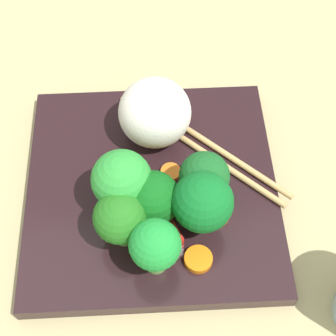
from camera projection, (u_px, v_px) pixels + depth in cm
name	position (u px, v px, depth cm)	size (l,w,h in cm)	color
ground_plane	(156.00, 198.00, 52.79)	(110.00, 110.00, 2.00)	tan
square_plate	(155.00, 189.00, 51.23)	(24.33, 24.33, 1.71)	black
rice_mound	(158.00, 112.00, 50.97)	(7.22, 7.26, 6.86)	white
broccoli_floret_0	(161.00, 199.00, 45.67)	(5.03, 5.03, 6.08)	#7CB353
broccoli_floret_1	(160.00, 246.00, 42.69)	(4.44, 4.44, 6.57)	#7BBE5B
broccoli_floret_2	(206.00, 202.00, 44.32)	(5.43, 5.43, 7.31)	#71A255
broccoli_floret_3	(208.00, 177.00, 46.71)	(4.67, 4.67, 6.09)	#69A250
broccoli_floret_4	(125.00, 180.00, 45.35)	(5.45, 5.45, 7.49)	#659846
broccoli_floret_5	(124.00, 218.00, 44.28)	(4.71, 4.71, 6.47)	#5F933A
carrot_slice_0	(221.00, 215.00, 48.28)	(2.13, 2.13, 0.71)	orange
carrot_slice_1	(174.00, 172.00, 51.01)	(2.01, 2.01, 0.45)	orange
carrot_slice_2	(147.00, 186.00, 50.00)	(2.45, 2.45, 0.71)	orange
carrot_slice_3	(202.00, 259.00, 45.91)	(2.54, 2.54, 0.69)	orange
pepper_chunk_0	(177.00, 199.00, 48.53)	(2.04, 2.03, 1.85)	red
pepper_chunk_1	(164.00, 237.00, 46.46)	(3.09, 2.94, 1.82)	red
chopstick_pair	(205.00, 145.00, 52.69)	(16.56, 15.59, 0.61)	tan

